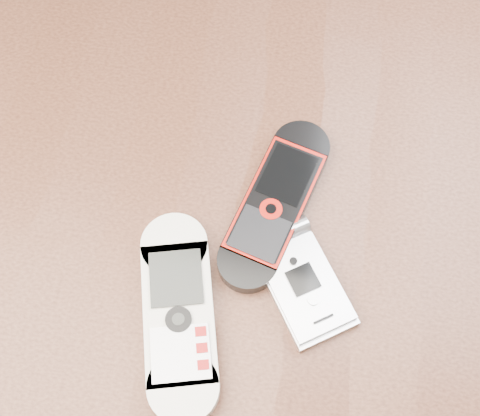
{
  "coord_description": "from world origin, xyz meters",
  "views": [
    {
      "loc": [
        0.04,
        -0.22,
        1.27
      ],
      "look_at": [
        0.01,
        0.0,
        0.76
      ],
      "focal_mm": 50.0,
      "sensor_mm": 36.0,
      "label": 1
    }
  ],
  "objects_px": {
    "table": "(235,254)",
    "nokia_black_red": "(275,203)",
    "nokia_white": "(179,314)",
    "motorola_razr": "(304,285)"
  },
  "relations": [
    {
      "from": "table",
      "to": "nokia_black_red",
      "type": "xyz_separation_m",
      "value": [
        0.03,
        0.01,
        0.11
      ]
    },
    {
      "from": "nokia_white",
      "to": "nokia_black_red",
      "type": "distance_m",
      "value": 0.12
    },
    {
      "from": "nokia_black_red",
      "to": "motorola_razr",
      "type": "bearing_deg",
      "value": -49.29
    },
    {
      "from": "table",
      "to": "nokia_white",
      "type": "xyz_separation_m",
      "value": [
        -0.03,
        -0.1,
        0.11
      ]
    },
    {
      "from": "table",
      "to": "motorola_razr",
      "type": "height_order",
      "value": "motorola_razr"
    },
    {
      "from": "table",
      "to": "nokia_black_red",
      "type": "relative_size",
      "value": 7.28
    },
    {
      "from": "table",
      "to": "nokia_black_red",
      "type": "height_order",
      "value": "nokia_black_red"
    },
    {
      "from": "table",
      "to": "nokia_black_red",
      "type": "bearing_deg",
      "value": 15.92
    },
    {
      "from": "table",
      "to": "motorola_razr",
      "type": "xyz_separation_m",
      "value": [
        0.07,
        -0.06,
        0.11
      ]
    },
    {
      "from": "nokia_white",
      "to": "motorola_razr",
      "type": "distance_m",
      "value": 0.1
    }
  ]
}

